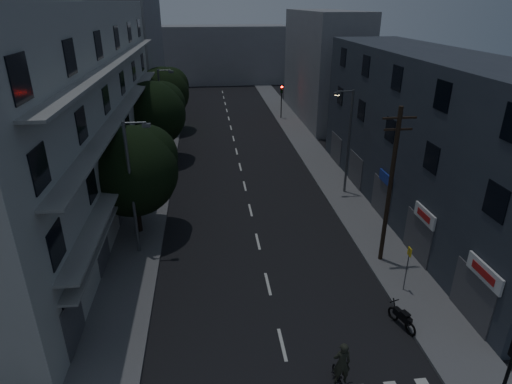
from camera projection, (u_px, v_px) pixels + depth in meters
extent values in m
plane|color=black|center=(240.00, 165.00, 39.85)|extent=(160.00, 160.00, 0.00)
cube|color=#565659|center=(158.00, 168.00, 39.02)|extent=(3.00, 90.00, 0.15)
cube|color=#565659|center=(318.00, 161.00, 40.62)|extent=(3.00, 90.00, 0.15)
cube|color=beige|center=(282.00, 344.00, 18.99)|extent=(0.15, 2.00, 0.01)
cube|color=beige|center=(268.00, 284.00, 23.07)|extent=(0.15, 2.00, 0.01)
cube|color=beige|center=(258.00, 241.00, 27.15)|extent=(0.15, 2.00, 0.01)
cube|color=beige|center=(250.00, 210.00, 31.23)|extent=(0.15, 2.00, 0.01)
cube|color=beige|center=(245.00, 186.00, 35.31)|extent=(0.15, 2.00, 0.01)
cube|color=beige|center=(240.00, 167.00, 39.39)|extent=(0.15, 2.00, 0.01)
cube|color=beige|center=(237.00, 151.00, 43.48)|extent=(0.15, 2.00, 0.01)
cube|color=beige|center=(233.00, 138.00, 47.56)|extent=(0.15, 2.00, 0.01)
cube|color=beige|center=(231.00, 128.00, 51.64)|extent=(0.15, 2.00, 0.01)
cube|color=beige|center=(229.00, 118.00, 55.72)|extent=(0.15, 2.00, 0.01)
cube|color=beige|center=(227.00, 110.00, 59.80)|extent=(0.15, 2.00, 0.01)
cube|color=beige|center=(225.00, 103.00, 63.88)|extent=(0.15, 2.00, 0.01)
cube|color=beige|center=(224.00, 97.00, 67.96)|extent=(0.15, 2.00, 0.01)
cube|color=beige|center=(222.00, 92.00, 72.04)|extent=(0.15, 2.00, 0.01)
cube|color=#A7A7A2|center=(73.00, 112.00, 29.37)|extent=(6.00, 36.00, 14.00)
cube|color=black|center=(71.00, 309.00, 18.13)|extent=(0.06, 1.60, 1.60)
cube|color=black|center=(101.00, 238.00, 23.57)|extent=(0.06, 1.60, 1.60)
cube|color=black|center=(120.00, 194.00, 29.01)|extent=(0.06, 1.60, 1.60)
cube|color=black|center=(133.00, 163.00, 34.45)|extent=(0.06, 1.60, 1.60)
cube|color=black|center=(142.00, 141.00, 39.89)|extent=(0.06, 1.60, 1.60)
cube|color=black|center=(149.00, 125.00, 45.33)|extent=(0.06, 1.60, 1.60)
cube|color=black|center=(56.00, 244.00, 16.82)|extent=(0.06, 1.60, 1.60)
cube|color=black|center=(92.00, 185.00, 22.26)|extent=(0.06, 1.60, 1.60)
cube|color=black|center=(113.00, 149.00, 27.70)|extent=(0.06, 1.60, 1.60)
cube|color=black|center=(128.00, 125.00, 33.15)|extent=(0.06, 1.60, 1.60)
cube|color=black|center=(138.00, 107.00, 38.59)|extent=(0.06, 1.60, 1.60)
cube|color=black|center=(146.00, 94.00, 44.03)|extent=(0.06, 1.60, 1.60)
cube|color=black|center=(40.00, 168.00, 15.52)|extent=(0.06, 1.60, 1.60)
cube|color=black|center=(82.00, 125.00, 20.96)|extent=(0.06, 1.60, 1.60)
cube|color=black|center=(106.00, 100.00, 26.40)|extent=(0.06, 1.60, 1.60)
cube|color=black|center=(122.00, 83.00, 31.84)|extent=(0.06, 1.60, 1.60)
cube|color=black|center=(134.00, 71.00, 37.28)|extent=(0.06, 1.60, 1.60)
cube|color=black|center=(142.00, 62.00, 42.72)|extent=(0.06, 1.60, 1.60)
cube|color=black|center=(20.00, 78.00, 14.21)|extent=(0.06, 1.60, 1.60)
cube|color=black|center=(70.00, 57.00, 19.65)|extent=(0.06, 1.60, 1.60)
cube|color=black|center=(98.00, 45.00, 25.10)|extent=(0.06, 1.60, 1.60)
cube|color=black|center=(117.00, 37.00, 30.54)|extent=(0.06, 1.60, 1.60)
cube|color=black|center=(129.00, 32.00, 35.98)|extent=(0.06, 1.60, 1.60)
cube|color=black|center=(139.00, 28.00, 41.42)|extent=(0.06, 1.60, 1.60)
cube|color=gray|center=(130.00, 152.00, 30.96)|extent=(1.00, 32.40, 0.12)
cube|color=gray|center=(124.00, 108.00, 29.66)|extent=(1.00, 32.40, 0.12)
cube|color=gray|center=(118.00, 60.00, 28.36)|extent=(1.00, 32.40, 0.12)
cube|color=gray|center=(130.00, 163.00, 31.32)|extent=(0.80, 32.40, 0.12)
cube|color=#424247|center=(74.00, 320.00, 18.37)|extent=(0.06, 2.40, 2.40)
cube|color=#424247|center=(103.00, 248.00, 23.81)|extent=(0.06, 2.40, 2.40)
cube|color=#424247|center=(121.00, 202.00, 29.25)|extent=(0.06, 2.40, 2.40)
cube|color=#424247|center=(134.00, 170.00, 34.70)|extent=(0.06, 2.40, 2.40)
cube|color=#424247|center=(143.00, 148.00, 40.14)|extent=(0.06, 2.40, 2.40)
cube|color=#424247|center=(150.00, 130.00, 45.58)|extent=(0.06, 2.40, 2.40)
cube|color=#2A3039|center=(428.00, 138.00, 28.91)|extent=(6.00, 28.00, 11.00)
cube|color=black|center=(496.00, 202.00, 17.84)|extent=(0.06, 1.40, 1.50)
cube|color=black|center=(431.00, 158.00, 22.82)|extent=(0.06, 1.40, 1.50)
cube|color=black|center=(390.00, 130.00, 27.81)|extent=(0.06, 1.40, 1.50)
cube|color=black|center=(361.00, 110.00, 32.80)|extent=(0.06, 1.40, 1.50)
cube|color=black|center=(340.00, 96.00, 37.79)|extent=(0.06, 1.40, 1.50)
cube|color=black|center=(442.00, 96.00, 21.48)|extent=(0.06, 1.40, 1.50)
cube|color=black|center=(397.00, 78.00, 26.47)|extent=(0.06, 1.40, 1.50)
cube|color=black|center=(366.00, 66.00, 31.45)|extent=(0.06, 1.40, 1.50)
cube|color=black|center=(343.00, 57.00, 36.44)|extent=(0.06, 1.40, 1.50)
cube|color=#424247|center=(472.00, 297.00, 19.83)|extent=(0.06, 3.00, 2.60)
cube|color=#424247|center=(417.00, 238.00, 24.82)|extent=(0.06, 3.00, 2.60)
cube|color=#424247|center=(381.00, 198.00, 29.81)|extent=(0.06, 3.00, 2.60)
cube|color=#424247|center=(355.00, 170.00, 34.80)|extent=(0.06, 3.00, 2.60)
cube|color=#424247|center=(336.00, 149.00, 39.78)|extent=(0.06, 3.00, 2.60)
cube|color=silver|center=(485.00, 273.00, 18.68)|extent=(0.12, 2.40, 0.80)
cube|color=#B21414|center=(483.00, 273.00, 18.67)|extent=(0.02, 1.60, 0.36)
cube|color=silver|center=(425.00, 216.00, 23.67)|extent=(0.12, 2.20, 0.80)
cube|color=#B21414|center=(423.00, 216.00, 23.66)|extent=(0.02, 1.40, 0.36)
cube|color=navy|center=(386.00, 178.00, 28.65)|extent=(0.12, 2.00, 0.70)
cube|color=slate|center=(134.00, 51.00, 56.17)|extent=(6.00, 20.00, 16.00)
cube|color=slate|center=(323.00, 66.00, 53.90)|extent=(6.00, 20.00, 13.00)
cube|color=slate|center=(219.00, 55.00, 78.62)|extent=(24.00, 8.00, 10.00)
cylinder|color=black|center=(136.00, 204.00, 27.39)|extent=(0.44, 0.44, 3.80)
sphere|color=black|center=(132.00, 171.00, 26.46)|extent=(5.70, 5.70, 5.70)
sphere|color=black|center=(146.00, 156.00, 26.90)|extent=(3.99, 3.99, 3.99)
sphere|color=black|center=(118.00, 169.00, 25.69)|extent=(3.71, 3.71, 3.71)
cylinder|color=black|center=(155.00, 139.00, 40.10)|extent=(0.44, 0.44, 3.96)
sphere|color=black|center=(153.00, 114.00, 39.14)|extent=(5.97, 5.97, 5.97)
sphere|color=black|center=(163.00, 104.00, 39.60)|extent=(4.18, 4.18, 4.18)
sphere|color=black|center=(143.00, 111.00, 38.33)|extent=(3.88, 3.88, 3.88)
cylinder|color=black|center=(165.00, 113.00, 49.42)|extent=(0.44, 0.44, 3.91)
sphere|color=black|center=(163.00, 93.00, 48.46)|extent=(5.83, 5.83, 5.83)
sphere|color=black|center=(171.00, 85.00, 48.92)|extent=(4.08, 4.08, 4.08)
sphere|color=black|center=(156.00, 90.00, 47.68)|extent=(3.79, 3.79, 3.79)
cylinder|color=black|center=(281.00, 106.00, 54.76)|extent=(0.12, 0.12, 3.20)
cube|color=black|center=(282.00, 89.00, 53.92)|extent=(0.28, 0.22, 0.90)
sphere|color=#FF0C05|center=(282.00, 87.00, 53.65)|extent=(0.22, 0.22, 0.22)
sphere|color=#3F330C|center=(282.00, 89.00, 53.78)|extent=(0.22, 0.22, 0.22)
sphere|color=black|center=(282.00, 92.00, 53.90)|extent=(0.22, 0.22, 0.22)
cylinder|color=black|center=(177.00, 110.00, 52.48)|extent=(0.12, 0.12, 3.20)
cube|color=black|center=(176.00, 93.00, 51.65)|extent=(0.28, 0.22, 0.90)
sphere|color=black|center=(176.00, 91.00, 51.38)|extent=(0.22, 0.22, 0.22)
sphere|color=#3F330C|center=(176.00, 93.00, 51.50)|extent=(0.22, 0.22, 0.22)
sphere|color=#0CFF26|center=(176.00, 96.00, 51.62)|extent=(0.22, 0.22, 0.22)
cylinder|color=slate|center=(132.00, 190.00, 24.23)|extent=(0.18, 0.18, 8.00)
cylinder|color=slate|center=(135.00, 123.00, 22.71)|extent=(1.20, 0.10, 0.10)
cube|color=slate|center=(146.00, 125.00, 22.83)|extent=(0.45, 0.25, 0.18)
cube|color=#4C4C4C|center=(147.00, 127.00, 22.87)|extent=(0.35, 0.18, 0.04)
cylinder|color=#515458|center=(349.00, 143.00, 32.33)|extent=(0.18, 0.18, 8.00)
cylinder|color=#515458|center=(345.00, 91.00, 30.67)|extent=(1.20, 0.10, 0.10)
cube|color=#515458|center=(337.00, 94.00, 30.67)|extent=(0.45, 0.25, 0.18)
cube|color=#FFD88C|center=(337.00, 95.00, 30.71)|extent=(0.35, 0.18, 0.04)
cylinder|color=#525359|center=(162.00, 112.00, 41.52)|extent=(0.18, 0.18, 8.00)
cylinder|color=#525359|center=(164.00, 70.00, 40.00)|extent=(1.20, 0.10, 0.10)
cube|color=#525359|center=(171.00, 72.00, 40.12)|extent=(0.45, 0.25, 0.18)
cube|color=#4C4C4C|center=(171.00, 73.00, 40.16)|extent=(0.35, 0.18, 0.04)
cylinder|color=black|center=(390.00, 188.00, 23.23)|extent=(0.24, 0.24, 9.00)
cube|color=black|center=(400.00, 118.00, 21.64)|extent=(1.80, 0.10, 0.10)
cube|color=black|center=(398.00, 129.00, 21.89)|extent=(1.50, 0.10, 0.10)
cylinder|color=#595B60|center=(407.00, 269.00, 21.88)|extent=(0.06, 0.06, 2.50)
cube|color=yellow|center=(410.00, 252.00, 21.45)|extent=(0.05, 0.35, 0.45)
torus|color=black|center=(410.00, 329.00, 19.48)|extent=(0.31, 0.68, 0.68)
torus|color=black|center=(393.00, 314.00, 20.43)|extent=(0.31, 0.68, 0.68)
cube|color=black|center=(402.00, 316.00, 19.83)|extent=(0.55, 1.08, 0.34)
cube|color=black|center=(405.00, 314.00, 19.61)|extent=(0.41, 0.50, 0.10)
cylinder|color=black|center=(395.00, 307.00, 20.22)|extent=(0.18, 0.41, 0.81)
cube|color=black|center=(394.00, 301.00, 20.18)|extent=(0.51, 0.20, 0.04)
imported|color=black|center=(340.00, 381.00, 16.54)|extent=(0.69, 1.90, 0.99)
imported|color=black|center=(342.00, 363.00, 16.15)|extent=(0.70, 0.47, 1.90)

